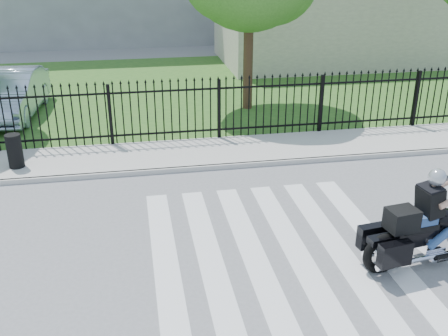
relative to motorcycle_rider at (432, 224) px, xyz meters
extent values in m
plane|color=slate|center=(-2.59, 0.75, -0.76)|extent=(120.00, 120.00, 0.00)
cube|color=#ADAAA3|center=(-2.59, 5.75, -0.70)|extent=(40.00, 2.00, 0.12)
cube|color=#ADAAA3|center=(-2.59, 4.75, -0.70)|extent=(40.00, 0.12, 0.12)
cube|color=#26541D|center=(-2.59, 12.75, -0.75)|extent=(40.00, 12.00, 0.02)
cube|color=black|center=(-2.59, 6.75, -0.41)|extent=(26.00, 0.04, 0.05)
cube|color=black|center=(-2.59, 6.75, 0.79)|extent=(26.00, 0.04, 0.05)
cylinder|color=#382316|center=(-1.09, 9.75, 1.32)|extent=(0.32, 0.32, 4.16)
cube|color=beige|center=(4.41, 16.75, 0.99)|extent=(10.00, 6.00, 3.50)
torus|color=black|center=(-0.93, -0.13, -0.41)|extent=(0.78, 0.27, 0.77)
cube|color=black|center=(-0.10, -0.01, -0.18)|extent=(1.39, 0.45, 0.31)
ellipsoid|color=black|center=(0.32, 0.05, 0.06)|extent=(0.70, 0.51, 0.35)
cube|color=black|center=(-0.30, -0.04, 0.02)|extent=(0.72, 0.43, 0.10)
cube|color=silver|center=(0.06, 0.01, -0.36)|extent=(0.46, 0.37, 0.31)
cube|color=black|center=(-0.64, -0.09, 0.21)|extent=(0.56, 0.47, 0.38)
cube|color=navy|center=(-0.18, -0.03, 0.15)|extent=(0.40, 0.36, 0.19)
sphere|color=#A5A8AD|center=(-0.06, -0.01, 0.90)|extent=(0.30, 0.30, 0.30)
imported|color=#A2B1CC|center=(-8.82, 10.25, 0.01)|extent=(1.90, 4.60, 1.48)
cylinder|color=black|center=(-7.92, 5.52, -0.21)|extent=(0.48, 0.48, 0.85)
camera|label=1|loc=(-4.98, -7.20, 4.51)|focal=42.00mm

